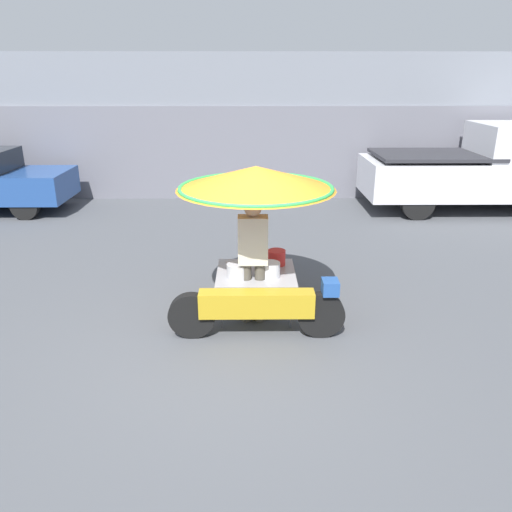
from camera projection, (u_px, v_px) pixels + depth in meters
The scene contains 5 objects.
ground_plane at pixel (236, 348), 6.07m from camera, with size 36.00×36.00×0.00m, color #4C4F54.
shopfront_building at pixel (243, 125), 13.63m from camera, with size 28.00×2.06×3.63m.
vendor_motorcycle_cart at pixel (256, 201), 6.34m from camera, with size 2.21×2.04×2.05m.
vendor_person at pixel (253, 255), 6.41m from camera, with size 0.38×0.23×1.69m.
pickup_truck at pixel (482, 170), 11.84m from camera, with size 5.25×1.90×2.05m.
Camera 1 is at (0.19, -5.31, 3.16)m, focal length 35.00 mm.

